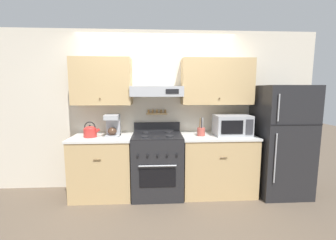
# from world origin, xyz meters

# --- Properties ---
(ground_plane) EXTENTS (16.00, 16.00, 0.00)m
(ground_plane) POSITION_xyz_m (0.00, 0.00, 0.00)
(ground_plane) COLOR brown
(wall_back) EXTENTS (5.20, 0.46, 2.55)m
(wall_back) POSITION_xyz_m (0.04, 0.62, 1.42)
(wall_back) COLOR beige
(wall_back) RESTS_ON ground_plane
(counter_left) EXTENTS (0.90, 0.66, 0.92)m
(counter_left) POSITION_xyz_m (-0.83, 0.34, 0.46)
(counter_left) COLOR tan
(counter_left) RESTS_ON ground_plane
(counter_right) EXTENTS (1.12, 0.66, 0.92)m
(counter_right) POSITION_xyz_m (0.94, 0.34, 0.46)
(counter_right) COLOR tan
(counter_right) RESTS_ON ground_plane
(stove_range) EXTENTS (0.75, 0.69, 1.09)m
(stove_range) POSITION_xyz_m (0.00, 0.32, 0.48)
(stove_range) COLOR #232326
(stove_range) RESTS_ON ground_plane
(refrigerator) EXTENTS (0.74, 0.75, 1.68)m
(refrigerator) POSITION_xyz_m (1.92, 0.28, 0.84)
(refrigerator) COLOR #232326
(refrigerator) RESTS_ON ground_plane
(tea_kettle) EXTENTS (0.24, 0.19, 0.23)m
(tea_kettle) POSITION_xyz_m (-0.99, 0.30, 1.01)
(tea_kettle) COLOR red
(tea_kettle) RESTS_ON counter_left
(coffee_maker) EXTENTS (0.20, 0.26, 0.33)m
(coffee_maker) POSITION_xyz_m (-0.66, 0.34, 1.09)
(coffee_maker) COLOR #ADAFB5
(coffee_maker) RESTS_ON counter_left
(microwave) EXTENTS (0.53, 0.40, 0.31)m
(microwave) POSITION_xyz_m (1.15, 0.32, 1.08)
(microwave) COLOR #ADAFB5
(microwave) RESTS_ON counter_right
(utensil_crock) EXTENTS (0.12, 0.12, 0.28)m
(utensil_crock) POSITION_xyz_m (0.67, 0.31, 0.99)
(utensil_crock) COLOR #B24C42
(utensil_crock) RESTS_ON counter_right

